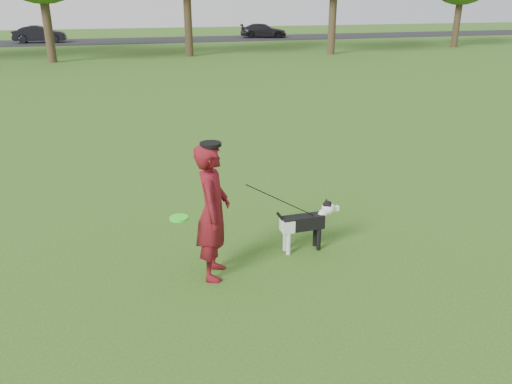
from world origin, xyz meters
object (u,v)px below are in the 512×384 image
object	(u,v)px
dog	(307,221)
man	(213,212)
car_mid	(39,34)
car_right	(263,31)

from	to	relation	value
dog	man	bearing A→B (deg)	-168.00
man	car_mid	distance (m)	40.41
man	car_mid	xyz separation A→B (m)	(-5.52, 40.03, -0.20)
man	dog	xyz separation A→B (m)	(1.42, 0.30, -0.44)
man	car_mid	world-z (taller)	man
man	dog	bearing A→B (deg)	-59.12
man	dog	size ratio (longest dim) A/B	1.84
car_mid	car_right	size ratio (longest dim) A/B	0.96
car_mid	car_right	world-z (taller)	car_mid
dog	car_right	size ratio (longest dim) A/B	0.23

